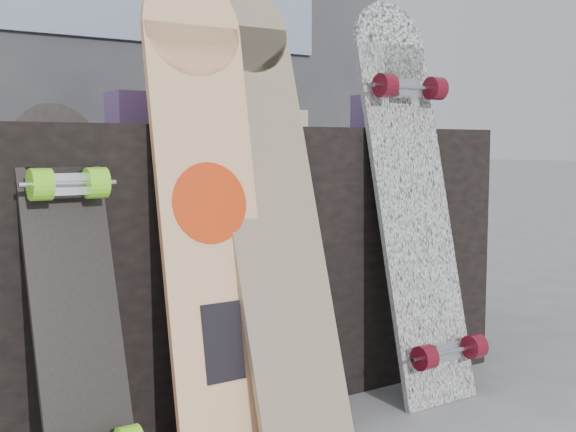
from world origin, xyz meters
TOP-DOWN VIEW (x-y plane):
  - ground at (0.00, 0.00)m, footprint 60.00×60.00m
  - vendor_table at (0.00, 0.50)m, footprint 1.60×0.60m
  - booth at (0.00, 1.35)m, footprint 2.40×0.22m
  - merch_box_purple at (-0.30, 0.53)m, footprint 0.18×0.12m
  - merch_box_small at (0.53, 0.46)m, footprint 0.14×0.14m
  - merch_box_flat at (0.12, 0.51)m, footprint 0.22×0.10m
  - longboard_geisha at (-0.30, 0.14)m, footprint 0.27×0.23m
  - longboard_celtic at (-0.11, 0.15)m, footprint 0.27×0.37m
  - longboard_cascadia at (0.38, 0.13)m, footprint 0.27×0.35m
  - skateboard_dark at (-0.64, 0.11)m, footprint 0.19×0.33m

SIDE VIEW (x-z plane):
  - ground at x=0.00m, z-range 0.00..0.00m
  - vendor_table at x=0.00m, z-range 0.00..0.80m
  - skateboard_dark at x=-0.64m, z-range 0.01..0.86m
  - longboard_cascadia at x=0.38m, z-range 0.02..1.21m
  - longboard_geisha at x=-0.30m, z-range 0.03..1.21m
  - longboard_celtic at x=-0.11m, z-range 0.04..1.24m
  - merch_box_flat at x=0.12m, z-range 0.80..0.86m
  - merch_box_purple at x=-0.30m, z-range 0.80..0.90m
  - merch_box_small at x=0.53m, z-range 0.80..0.92m
  - booth at x=0.00m, z-range 0.00..2.20m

